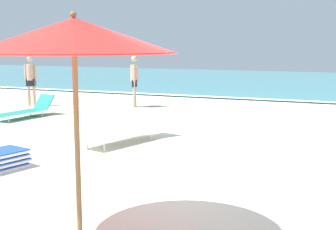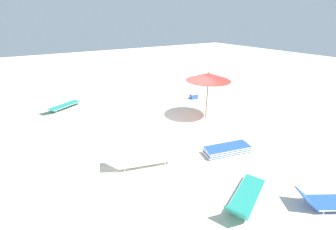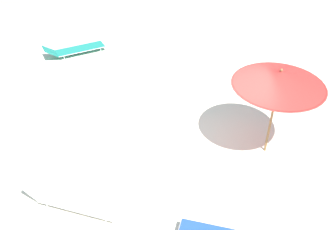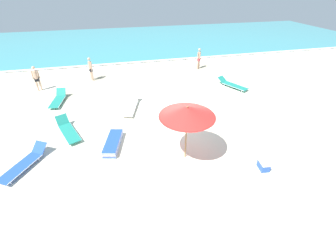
{
  "view_description": "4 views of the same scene",
  "coord_description": "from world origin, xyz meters",
  "px_view_note": "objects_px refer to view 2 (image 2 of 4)",
  "views": [
    {
      "loc": [
        2.77,
        -5.77,
        2.2
      ],
      "look_at": [
        -0.06,
        0.99,
        1.07
      ],
      "focal_mm": 50.0,
      "sensor_mm": 36.0,
      "label": 1
    },
    {
      "loc": [
        -8.38,
        5.99,
        4.95
      ],
      "look_at": [
        -0.19,
        0.92,
        0.78
      ],
      "focal_mm": 24.0,
      "sensor_mm": 36.0,
      "label": 2
    },
    {
      "loc": [
        -7.71,
        1.05,
        6.86
      ],
      "look_at": [
        0.01,
        1.15,
        1.08
      ],
      "focal_mm": 40.0,
      "sensor_mm": 36.0,
      "label": 3
    },
    {
      "loc": [
        -2.58,
        -8.61,
        6.68
      ],
      "look_at": [
        -0.33,
        0.88,
        0.78
      ],
      "focal_mm": 24.0,
      "sensor_mm": 36.0,
      "label": 4
    }
  ],
  "objects_px": {
    "lounger_stack": "(227,150)",
    "cooler_box": "(194,96)",
    "beach_umbrella": "(208,77)",
    "sun_lounger_near_water_left": "(335,201)",
    "sun_lounger_mid_beach_solo": "(138,160)",
    "sun_lounger_near_water_right": "(245,198)",
    "sun_lounger_under_umbrella": "(61,106)"
  },
  "relations": [
    {
      "from": "lounger_stack",
      "to": "cooler_box",
      "type": "xyz_separation_m",
      "value": [
        5.94,
        -2.94,
        0.02
      ]
    },
    {
      "from": "beach_umbrella",
      "to": "sun_lounger_near_water_left",
      "type": "distance_m",
      "value": 7.01
    },
    {
      "from": "sun_lounger_near_water_left",
      "to": "beach_umbrella",
      "type": "bearing_deg",
      "value": 22.57
    },
    {
      "from": "beach_umbrella",
      "to": "sun_lounger_mid_beach_solo",
      "type": "height_order",
      "value": "beach_umbrella"
    },
    {
      "from": "sun_lounger_mid_beach_solo",
      "to": "sun_lounger_near_water_right",
      "type": "bearing_deg",
      "value": -134.66
    },
    {
      "from": "sun_lounger_near_water_right",
      "to": "sun_lounger_mid_beach_solo",
      "type": "distance_m",
      "value": 3.78
    },
    {
      "from": "sun_lounger_near_water_left",
      "to": "cooler_box",
      "type": "distance_m",
      "value": 9.83
    },
    {
      "from": "sun_lounger_near_water_right",
      "to": "lounger_stack",
      "type": "bearing_deg",
      "value": -58.44
    },
    {
      "from": "beach_umbrella",
      "to": "sun_lounger_mid_beach_solo",
      "type": "xyz_separation_m",
      "value": [
        -1.91,
        4.82,
        -2.06
      ]
    },
    {
      "from": "sun_lounger_under_umbrella",
      "to": "sun_lounger_near_water_left",
      "type": "xyz_separation_m",
      "value": [
        -12.14,
        -5.41,
        0.01
      ]
    },
    {
      "from": "cooler_box",
      "to": "sun_lounger_mid_beach_solo",
      "type": "bearing_deg",
      "value": 44.74
    },
    {
      "from": "beach_umbrella",
      "to": "sun_lounger_under_umbrella",
      "type": "height_order",
      "value": "beach_umbrella"
    },
    {
      "from": "sun_lounger_near_water_left",
      "to": "sun_lounger_near_water_right",
      "type": "relative_size",
      "value": 0.97
    },
    {
      "from": "beach_umbrella",
      "to": "sun_lounger_near_water_left",
      "type": "bearing_deg",
      "value": 172.01
    },
    {
      "from": "lounger_stack",
      "to": "beach_umbrella",
      "type": "bearing_deg",
      "value": -12.5
    },
    {
      "from": "cooler_box",
      "to": "sun_lounger_under_umbrella",
      "type": "bearing_deg",
      "value": -11.21
    },
    {
      "from": "sun_lounger_near_water_right",
      "to": "sun_lounger_under_umbrella",
      "type": "bearing_deg",
      "value": -6.37
    },
    {
      "from": "sun_lounger_mid_beach_solo",
      "to": "sun_lounger_under_umbrella",
      "type": "bearing_deg",
      "value": 27.79
    },
    {
      "from": "sun_lounger_near_water_left",
      "to": "cooler_box",
      "type": "xyz_separation_m",
      "value": [
        9.53,
        -2.38,
        -0.02
      ]
    },
    {
      "from": "sun_lounger_near_water_left",
      "to": "sun_lounger_under_umbrella",
      "type": "bearing_deg",
      "value": 54.58
    },
    {
      "from": "beach_umbrella",
      "to": "lounger_stack",
      "type": "height_order",
      "value": "beach_umbrella"
    },
    {
      "from": "lounger_stack",
      "to": "sun_lounger_near_water_right",
      "type": "xyz_separation_m",
      "value": [
        -2.17,
        1.5,
        0.06
      ]
    },
    {
      "from": "sun_lounger_under_umbrella",
      "to": "sun_lounger_mid_beach_solo",
      "type": "height_order",
      "value": "sun_lounger_mid_beach_solo"
    },
    {
      "from": "sun_lounger_under_umbrella",
      "to": "cooler_box",
      "type": "distance_m",
      "value": 8.22
    },
    {
      "from": "sun_lounger_mid_beach_solo",
      "to": "cooler_box",
      "type": "bearing_deg",
      "value": -36.33
    },
    {
      "from": "sun_lounger_under_umbrella",
      "to": "sun_lounger_near_water_right",
      "type": "xyz_separation_m",
      "value": [
        -10.72,
        -3.35,
        0.01
      ]
    },
    {
      "from": "beach_umbrella",
      "to": "cooler_box",
      "type": "xyz_separation_m",
      "value": [
        2.9,
        -1.45,
        -2.08
      ]
    },
    {
      "from": "beach_umbrella",
      "to": "sun_lounger_mid_beach_solo",
      "type": "relative_size",
      "value": 1.06
    },
    {
      "from": "beach_umbrella",
      "to": "sun_lounger_near_water_right",
      "type": "relative_size",
      "value": 1.12
    },
    {
      "from": "sun_lounger_under_umbrella",
      "to": "cooler_box",
      "type": "relative_size",
      "value": 4.31
    },
    {
      "from": "beach_umbrella",
      "to": "sun_lounger_near_water_right",
      "type": "distance_m",
      "value": 6.35
    },
    {
      "from": "beach_umbrella",
      "to": "sun_lounger_mid_beach_solo",
      "type": "distance_m",
      "value": 5.58
    }
  ]
}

